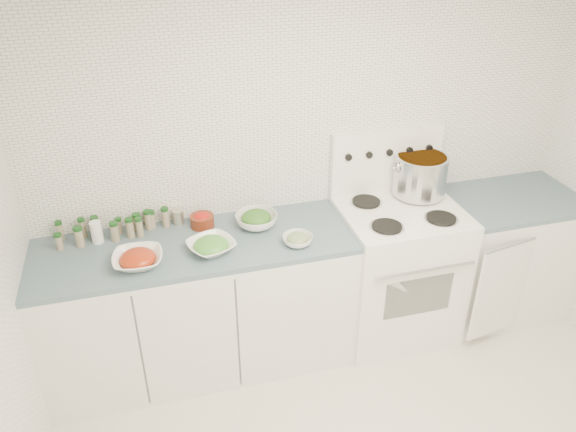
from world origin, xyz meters
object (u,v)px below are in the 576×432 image
(stove, at_px, (395,267))
(bowl_tomato, at_px, (138,259))
(stock_pot, at_px, (420,173))
(bowl_snowpea, at_px, (211,246))

(stove, distance_m, bowl_tomato, 1.69)
(stock_pot, relative_size, bowl_snowpea, 1.10)
(stove, bearing_deg, stock_pot, 40.43)
(bowl_tomato, bearing_deg, stock_pot, 8.90)
(stove, bearing_deg, bowl_tomato, -175.69)
(stove, relative_size, bowl_tomato, 4.69)
(bowl_snowpea, bearing_deg, bowl_tomato, -176.19)
(bowl_tomato, height_order, bowl_snowpea, bowl_tomato)
(bowl_snowpea, bearing_deg, stock_pot, 10.34)
(bowl_snowpea, bearing_deg, stove, 4.48)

